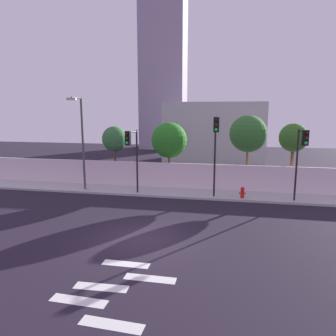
{
  "coord_description": "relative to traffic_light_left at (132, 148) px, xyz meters",
  "views": [
    {
      "loc": [
        3.74,
        -13.14,
        5.66
      ],
      "look_at": [
        -0.2,
        6.5,
        2.11
      ],
      "focal_mm": 34.48,
      "sensor_mm": 36.0,
      "label": 1
    }
  ],
  "objects": [
    {
      "name": "crosswalk_marking",
      "position": [
        2.86,
        -11.01,
        -3.27
      ],
      "size": [
        3.6,
        3.88,
        0.01
      ],
      "color": "silver",
      "rests_on": "ground"
    },
    {
      "name": "roadside_tree_rightmost",
      "position": [
        10.56,
        3.55,
        0.52
      ],
      "size": [
        1.98,
        1.98,
        4.83
      ],
      "color": "brown",
      "rests_on": "ground"
    },
    {
      "name": "sidewalk",
      "position": [
        2.69,
        1.29,
        -3.2
      ],
      "size": [
        36.0,
        2.4,
        0.15
      ],
      "primitive_type": "cube",
      "color": "#AFAFAF",
      "rests_on": "ground"
    },
    {
      "name": "traffic_light_center",
      "position": [
        10.45,
        0.12,
        0.11
      ],
      "size": [
        0.46,
        1.18,
        4.43
      ],
      "color": "black",
      "rests_on": "sidewalk"
    },
    {
      "name": "low_building_distant",
      "position": [
        4.39,
        16.58,
        0.02
      ],
      "size": [
        10.82,
        6.0,
        6.59
      ],
      "primitive_type": "cube",
      "color": "#ADADAD",
      "rests_on": "ground"
    },
    {
      "name": "perimeter_wall",
      "position": [
        2.69,
        2.58,
        -2.23
      ],
      "size": [
        36.0,
        0.18,
        1.8
      ],
      "primitive_type": "cube",
      "color": "silver",
      "rests_on": "sidewalk"
    },
    {
      "name": "roadside_tree_midleft",
      "position": [
        1.78,
        3.55,
        0.23
      ],
      "size": [
        2.66,
        2.66,
        4.85
      ],
      "color": "brown",
      "rests_on": "ground"
    },
    {
      "name": "fire_hydrant",
      "position": [
        7.16,
        0.55,
        -2.73
      ],
      "size": [
        0.44,
        0.26,
        0.74
      ],
      "color": "red",
      "rests_on": "sidewalk"
    },
    {
      "name": "roadside_tree_midright",
      "position": [
        7.49,
        3.55,
        0.78
      ],
      "size": [
        2.63,
        2.63,
        5.39
      ],
      "color": "brown",
      "rests_on": "ground"
    },
    {
      "name": "roadside_tree_leftmost",
      "position": [
        -2.52,
        3.55,
        0.23
      ],
      "size": [
        1.94,
        1.94,
        4.51
      ],
      "color": "brown",
      "rests_on": "ground"
    },
    {
      "name": "traffic_light_right",
      "position": [
        5.38,
        0.14,
        0.59
      ],
      "size": [
        0.36,
        1.21,
        5.15
      ],
      "color": "black",
      "rests_on": "sidewalk"
    },
    {
      "name": "street_lamp_curbside",
      "position": [
        -3.82,
        0.6,
        0.68
      ],
      "size": [
        0.62,
        1.83,
        6.41
      ],
      "color": "#4C4C51",
      "rests_on": "sidewalk"
    },
    {
      "name": "traffic_light_left",
      "position": [
        0.0,
        0.0,
        0.0
      ],
      "size": [
        0.48,
        1.39,
        4.26
      ],
      "color": "black",
      "rests_on": "sidewalk"
    },
    {
      "name": "ground_plane",
      "position": [
        2.69,
        -6.91,
        -3.28
      ],
      "size": [
        80.0,
        80.0,
        0.0
      ],
      "primitive_type": "plane",
      "color": "black"
    },
    {
      "name": "tower_on_skyline",
      "position": [
        -4.03,
        28.58,
        13.23
      ],
      "size": [
        6.49,
        5.0,
        33.0
      ],
      "primitive_type": "cube",
      "color": "gray",
      "rests_on": "ground"
    }
  ]
}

